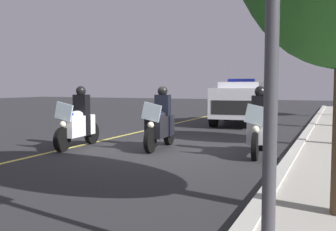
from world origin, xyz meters
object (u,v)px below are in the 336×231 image
Objects in this scene: police_motorcycle_lead_left at (78,123)px; police_suv at (241,101)px; police_motorcycle_lead_right at (160,123)px; police_motorcycle_trailing at (259,127)px.

police_suv is (-8.44, 2.63, 0.37)m from police_motorcycle_lead_left.
police_motorcycle_lead_left is 8.85m from police_suv.
police_suv is (-7.67, 0.46, 0.37)m from police_motorcycle_lead_right.
police_motorcycle_trailing is at bearing 16.23° from police_suv.
police_motorcycle_lead_right is 0.43× the size of police_suv.
police_suv is at bearing 162.67° from police_motorcycle_lead_left.
police_motorcycle_lead_right is (-0.78, 2.18, 0.00)m from police_motorcycle_lead_left.
police_motorcycle_lead_right is at bearing 109.64° from police_motorcycle_lead_left.
police_motorcycle_lead_right is 2.67m from police_motorcycle_trailing.
police_motorcycle_lead_right is 1.00× the size of police_motorcycle_trailing.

